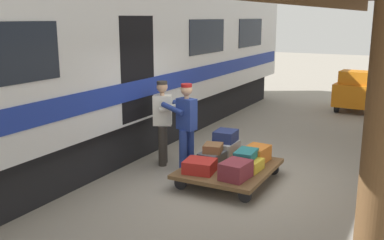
{
  "coord_description": "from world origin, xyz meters",
  "views": [
    {
      "loc": [
        -2.8,
        7.09,
        2.93
      ],
      "look_at": [
        0.78,
        0.34,
        1.15
      ],
      "focal_mm": 41.51,
      "sensor_mm": 36.0,
      "label": 1
    }
  ],
  "objects": [
    {
      "name": "ground_plane",
      "position": [
        0.0,
        0.0,
        0.0
      ],
      "size": [
        60.0,
        60.0,
        0.0
      ],
      "primitive_type": "plane",
      "color": "gray"
    },
    {
      "name": "train_car",
      "position": [
        3.64,
        0.0,
        2.06
      ],
      "size": [
        3.02,
        17.45,
        4.0
      ],
      "color": "silver",
      "rests_on": "ground_plane"
    },
    {
      "name": "luggage_cart",
      "position": [
        0.18,
        0.04,
        0.25
      ],
      "size": [
        1.5,
        1.84,
        0.29
      ],
      "color": "brown",
      "rests_on": "ground_plane"
    },
    {
      "name": "suitcase_burgundy_valise",
      "position": [
        -0.16,
        0.55,
        0.44
      ],
      "size": [
        0.45,
        0.56,
        0.29
      ],
      "primitive_type": "cube",
      "rotation": [
        0.0,
        0.0,
        -0.09
      ],
      "color": "maroon",
      "rests_on": "luggage_cart"
    },
    {
      "name": "suitcase_gray_aluminum",
      "position": [
        0.51,
        -0.46,
        0.44
      ],
      "size": [
        0.48,
        0.57,
        0.3
      ],
      "primitive_type": "cube",
      "rotation": [
        0.0,
        0.0,
        -0.01
      ],
      "color": "#9EA0A5",
      "rests_on": "luggage_cart"
    },
    {
      "name": "suitcase_slate_roller",
      "position": [
        0.51,
        0.04,
        0.4
      ],
      "size": [
        0.42,
        0.53,
        0.22
      ],
      "primitive_type": "cube",
      "rotation": [
        0.0,
        0.0,
        -0.09
      ],
      "color": "#4C515B",
      "rests_on": "luggage_cart"
    },
    {
      "name": "suitcase_yellow_case",
      "position": [
        -0.16,
        0.04,
        0.38
      ],
      "size": [
        0.53,
        0.49,
        0.19
      ],
      "primitive_type": "cube",
      "rotation": [
        0.0,
        0.0,
        -0.06
      ],
      "color": "gold",
      "rests_on": "luggage_cart"
    },
    {
      "name": "suitcase_orange_carryall",
      "position": [
        -0.16,
        -0.46,
        0.43
      ],
      "size": [
        0.43,
        0.57,
        0.29
      ],
      "primitive_type": "cube",
      "rotation": [
        0.0,
        0.0,
        -0.08
      ],
      "color": "#CC6B23",
      "rests_on": "luggage_cart"
    },
    {
      "name": "suitcase_red_plastic",
      "position": [
        0.51,
        0.55,
        0.4
      ],
      "size": [
        0.57,
        0.53,
        0.22
      ],
      "primitive_type": "cube",
      "rotation": [
        0.0,
        0.0,
        0.14
      ],
      "color": "#AD231E",
      "rests_on": "luggage_cart"
    },
    {
      "name": "suitcase_brown_leather",
      "position": [
        0.51,
        0.02,
        0.59
      ],
      "size": [
        0.4,
        0.44,
        0.15
      ],
      "primitive_type": "cube",
      "rotation": [
        0.0,
        0.0,
        0.24
      ],
      "color": "brown",
      "rests_on": "suitcase_slate_roller"
    },
    {
      "name": "suitcase_navy_fabric",
      "position": [
        0.49,
        -0.5,
        0.69
      ],
      "size": [
        0.41,
        0.47,
        0.21
      ],
      "primitive_type": "cube",
      "rotation": [
        0.0,
        0.0,
        0.06
      ],
      "color": "navy",
      "rests_on": "suitcase_gray_aluminum"
    },
    {
      "name": "suitcase_teal_softside",
      "position": [
        -0.13,
        0.0,
        0.55
      ],
      "size": [
        0.35,
        0.52,
        0.14
      ],
      "primitive_type": "cube",
      "rotation": [
        0.0,
        0.0,
        0.06
      ],
      "color": "#1E666B",
      "rests_on": "suitcase_yellow_case"
    },
    {
      "name": "porter_in_overalls",
      "position": [
        1.18,
        -0.17,
        0.93
      ],
      "size": [
        0.72,
        0.53,
        1.7
      ],
      "color": "navy",
      "rests_on": "ground_plane"
    },
    {
      "name": "porter_by_door",
      "position": [
        1.74,
        -0.26,
        0.93
      ],
      "size": [
        0.74,
        0.6,
        1.7
      ],
      "color": "#332D28",
      "rests_on": "ground_plane"
    },
    {
      "name": "baggage_tug",
      "position": [
        -0.88,
        -7.63,
        0.63
      ],
      "size": [
        1.21,
        1.77,
        1.3
      ],
      "color": "orange",
      "rests_on": "ground_plane"
    }
  ]
}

